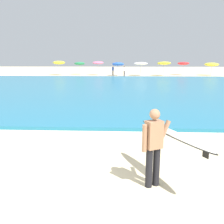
% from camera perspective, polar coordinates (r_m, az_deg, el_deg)
% --- Properties ---
extents(ground_plane, '(160.00, 160.00, 0.00)m').
position_cam_1_polar(ground_plane, '(5.22, -8.09, -19.24)').
color(ground_plane, beige).
extents(sea, '(120.00, 28.00, 0.14)m').
position_cam_1_polar(sea, '(23.04, 0.41, 5.90)').
color(sea, teal).
rests_on(sea, ground).
extents(surfer_with_board, '(1.39, 2.33, 1.73)m').
position_cam_1_polar(surfer_with_board, '(5.31, 11.97, -6.52)').
color(surfer_with_board, black).
rests_on(surfer_with_board, ground).
extents(beach_umbrella_0, '(2.03, 2.05, 2.40)m').
position_cam_1_polar(beach_umbrella_0, '(42.33, -12.49, 11.38)').
color(beach_umbrella_0, beige).
rests_on(beach_umbrella_0, ground).
extents(beach_umbrella_1, '(1.86, 1.88, 2.20)m').
position_cam_1_polar(beach_umbrella_1, '(43.04, -7.71, 11.32)').
color(beach_umbrella_1, beige).
rests_on(beach_umbrella_1, ground).
extents(beach_umbrella_2, '(1.86, 1.89, 2.38)m').
position_cam_1_polar(beach_umbrella_2, '(41.08, -3.33, 11.61)').
color(beach_umbrella_2, beige).
rests_on(beach_umbrella_2, ground).
extents(beach_umbrella_3, '(1.97, 1.99, 2.20)m').
position_cam_1_polar(beach_umbrella_3, '(39.85, 1.42, 11.29)').
color(beach_umbrella_3, beige).
rests_on(beach_umbrella_3, ground).
extents(beach_umbrella_4, '(2.28, 2.29, 2.21)m').
position_cam_1_polar(beach_umbrella_4, '(40.12, 6.85, 11.36)').
color(beach_umbrella_4, beige).
rests_on(beach_umbrella_4, ground).
extents(beach_umbrella_5, '(2.21, 2.25, 2.35)m').
position_cam_1_polar(beach_umbrella_5, '(40.50, 12.26, 11.25)').
color(beach_umbrella_5, beige).
rests_on(beach_umbrella_5, ground).
extents(beach_umbrella_6, '(1.96, 1.98, 2.24)m').
position_cam_1_polar(beach_umbrella_6, '(43.36, 16.59, 10.99)').
color(beach_umbrella_6, beige).
rests_on(beach_umbrella_6, ground).
extents(beach_umbrella_7, '(2.30, 2.32, 2.13)m').
position_cam_1_polar(beach_umbrella_7, '(43.65, 22.58, 10.38)').
color(beach_umbrella_7, beige).
rests_on(beach_umbrella_7, ground).
extents(beachgoer_near_row_left, '(0.32, 0.20, 1.58)m').
position_cam_1_polar(beachgoer_near_row_left, '(38.86, 2.94, 9.74)').
color(beachgoer_near_row_left, '#383842').
rests_on(beachgoer_near_row_left, ground).
extents(beachgoer_near_row_mid, '(0.32, 0.20, 1.58)m').
position_cam_1_polar(beachgoer_near_row_mid, '(39.92, 0.22, 9.84)').
color(beachgoer_near_row_mid, '#383842').
rests_on(beachgoer_near_row_mid, ground).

